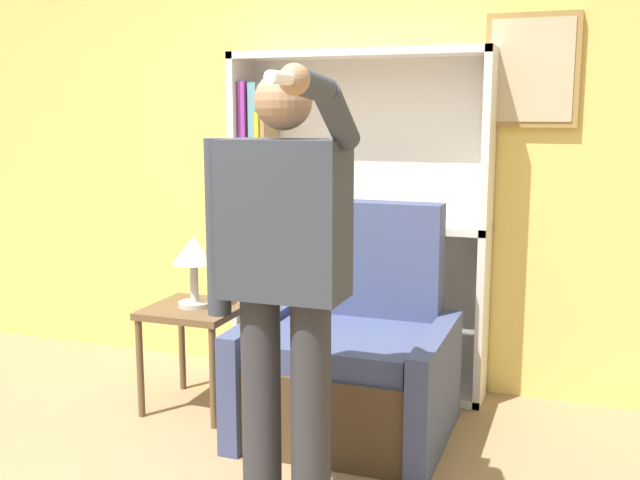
% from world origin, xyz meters
% --- Properties ---
extents(wall_back, '(8.00, 0.11, 2.80)m').
position_xyz_m(wall_back, '(0.01, 2.03, 1.40)').
color(wall_back, '#E0C160').
rests_on(wall_back, ground_plane).
extents(bookcase, '(1.46, 0.28, 1.90)m').
position_xyz_m(bookcase, '(0.08, 1.88, 0.93)').
color(bookcase, silver).
rests_on(bookcase, ground_plane).
extents(armchair, '(0.97, 0.85, 1.12)m').
position_xyz_m(armchair, '(0.37, 1.26, 0.35)').
color(armchair, '#4C3823').
rests_on(armchair, ground_plane).
extents(person_standing, '(0.60, 0.78, 1.71)m').
position_xyz_m(person_standing, '(0.40, 0.33, 0.98)').
color(person_standing, '#2D2D33').
rests_on(person_standing, ground_plane).
extents(side_table, '(0.48, 0.48, 0.56)m').
position_xyz_m(side_table, '(-0.49, 1.25, 0.47)').
color(side_table, brown).
rests_on(side_table, ground_plane).
extents(table_lamp, '(0.22, 0.22, 0.37)m').
position_xyz_m(table_lamp, '(-0.49, 1.25, 0.82)').
color(table_lamp, '#B7B2A8').
rests_on(table_lamp, side_table).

